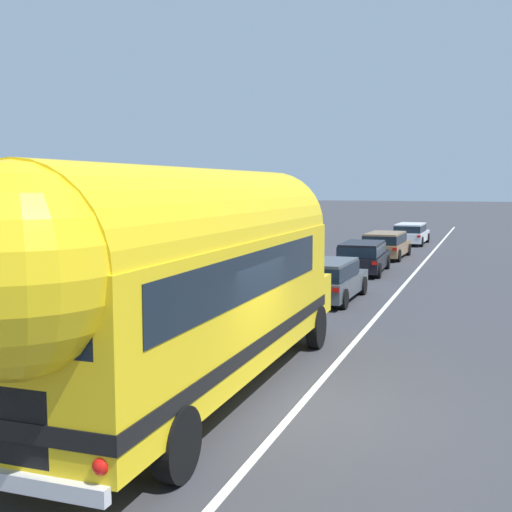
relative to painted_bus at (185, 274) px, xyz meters
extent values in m
plane|color=#38383D|center=(1.88, 0.44, -2.30)|extent=(300.00, 300.00, 0.00)
cube|color=silver|center=(1.88, 12.44, -2.30)|extent=(0.14, 80.00, 0.01)
cube|color=silver|center=(-1.90, 12.44, -2.30)|extent=(0.12, 80.00, 0.01)
cube|color=yellow|center=(0.00, 0.36, -0.55)|extent=(2.57, 9.43, 2.30)
cylinder|color=yellow|center=(0.00, 0.36, 0.60)|extent=(2.52, 9.33, 2.45)
sphere|color=yellow|center=(0.03, -4.30, 0.60)|extent=(2.40, 2.40, 2.40)
cube|color=yellow|center=(-0.04, 5.72, -1.23)|extent=(2.27, 1.32, 0.95)
cube|color=black|center=(0.00, 0.36, -1.20)|extent=(2.61, 9.47, 0.24)
cube|color=black|center=(0.00, 0.06, 0.05)|extent=(2.59, 7.63, 0.76)
cube|color=black|center=(0.03, -4.31, 0.10)|extent=(2.00, 0.10, 0.84)
cube|color=black|center=(0.03, -4.32, -1.15)|extent=(0.80, 0.07, 0.90)
cube|color=silver|center=(0.03, -4.41, -1.75)|extent=(2.34, 0.16, 0.20)
sphere|color=red|center=(1.08, -4.32, -1.45)|extent=(0.20, 0.20, 0.20)
cube|color=black|center=(-0.04, 5.12, 0.10)|extent=(2.14, 0.12, 0.96)
cube|color=silver|center=(-0.05, 6.41, -1.35)|extent=(0.90, 0.11, 0.56)
cylinder|color=black|center=(-1.21, 4.66, -1.80)|extent=(0.27, 1.00, 1.00)
cylinder|color=black|center=(1.13, 4.67, -1.80)|extent=(0.27, 1.00, 1.00)
cylinder|color=black|center=(-1.15, -2.76, -1.80)|extent=(0.27, 1.00, 1.00)
cylinder|color=black|center=(1.19, -2.74, -1.80)|extent=(0.27, 1.00, 1.00)
cube|color=#474C51|center=(-0.12, 11.16, -1.78)|extent=(1.92, 4.34, 0.60)
cube|color=#474C51|center=(-0.14, 10.68, -1.21)|extent=(1.69, 2.89, 0.55)
cube|color=black|center=(-0.14, 10.68, -1.24)|extent=(1.75, 2.93, 0.43)
cube|color=red|center=(-0.97, 9.01, -1.60)|extent=(0.20, 0.04, 0.14)
cube|color=red|center=(0.62, 8.98, -1.60)|extent=(0.20, 0.04, 0.14)
cylinder|color=black|center=(-0.97, 12.63, -1.98)|extent=(0.21, 0.64, 0.64)
cylinder|color=black|center=(0.78, 12.59, -1.98)|extent=(0.21, 0.64, 0.64)
cylinder|color=black|center=(-1.03, 9.73, -1.98)|extent=(0.21, 0.64, 0.64)
cylinder|color=black|center=(0.72, 9.69, -1.98)|extent=(0.21, 0.64, 0.64)
cube|color=black|center=(-0.26, 18.40, -1.78)|extent=(1.93, 4.65, 0.60)
cube|color=black|center=(-0.24, 17.92, -1.21)|extent=(1.68, 3.20, 0.55)
cube|color=black|center=(-0.24, 17.92, -1.24)|extent=(1.75, 3.24, 0.43)
cube|color=red|center=(-0.95, 16.06, -1.60)|extent=(0.20, 0.05, 0.14)
cube|color=red|center=(0.59, 16.11, -1.60)|extent=(0.20, 0.05, 0.14)
cylinder|color=black|center=(-1.16, 19.97, -1.98)|extent=(0.22, 0.65, 0.64)
cylinder|color=black|center=(0.54, 20.02, -1.98)|extent=(0.22, 0.65, 0.64)
cylinder|color=black|center=(-1.06, 16.77, -1.98)|extent=(0.22, 0.65, 0.64)
cylinder|color=black|center=(0.65, 16.83, -1.98)|extent=(0.22, 0.65, 0.64)
cube|color=olive|center=(-0.18, 24.63, -1.78)|extent=(2.03, 4.76, 0.60)
cube|color=olive|center=(-0.20, 24.16, -1.21)|extent=(1.78, 3.30, 0.55)
cube|color=black|center=(-0.20, 24.16, -1.24)|extent=(1.84, 3.34, 0.43)
cube|color=red|center=(-1.07, 22.30, -1.60)|extent=(0.20, 0.05, 0.14)
cube|color=red|center=(0.56, 22.25, -1.60)|extent=(0.20, 0.05, 0.14)
cylinder|color=black|center=(-1.02, 26.31, -1.98)|extent=(0.22, 0.65, 0.64)
cylinder|color=black|center=(0.77, 26.25, -1.98)|extent=(0.22, 0.65, 0.64)
cylinder|color=black|center=(-1.13, 23.02, -1.98)|extent=(0.22, 0.65, 0.64)
cylinder|color=black|center=(0.66, 22.96, -1.98)|extent=(0.22, 0.65, 0.64)
cube|color=white|center=(0.14, 33.26, -1.78)|extent=(1.91, 4.68, 0.60)
cube|color=white|center=(0.12, 32.78, -1.21)|extent=(1.67, 3.23, 0.55)
cube|color=black|center=(0.12, 32.78, -1.24)|extent=(1.73, 3.27, 0.43)
cube|color=red|center=(-0.70, 30.95, -1.60)|extent=(0.20, 0.05, 0.14)
cube|color=red|center=(0.85, 30.91, -1.60)|extent=(0.20, 0.05, 0.14)
cylinder|color=black|center=(-0.67, 34.90, -1.98)|extent=(0.22, 0.65, 0.64)
cylinder|color=black|center=(1.03, 34.85, -1.98)|extent=(0.22, 0.65, 0.64)
cylinder|color=black|center=(-0.76, 31.66, -1.98)|extent=(0.22, 0.65, 0.64)
cylinder|color=black|center=(0.95, 31.62, -1.98)|extent=(0.22, 0.65, 0.64)
camera|label=1|loc=(4.88, -10.08, 1.52)|focal=46.10mm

